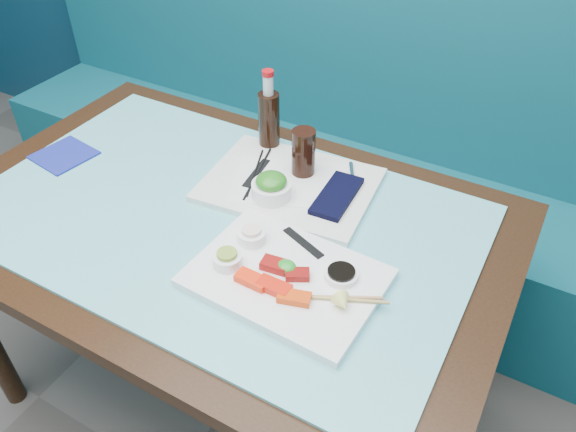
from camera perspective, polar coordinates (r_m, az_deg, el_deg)
The scene contains 34 objects.
booth_bench at distance 2.20m, azimuth 6.34°, elevation 4.58°, with size 3.00×0.56×1.17m.
dining_table at distance 1.44m, azimuth -6.72°, elevation -2.67°, with size 1.40×0.90×0.75m.
glass_top at distance 1.39m, azimuth -6.99°, elevation -0.01°, with size 1.22×0.76×0.01m, color #64BFC8.
sashimi_plate at distance 1.20m, azimuth -0.20°, elevation -6.31°, with size 0.40×0.28×0.02m, color white.
salmon_left at distance 1.18m, azimuth -3.67°, elevation -6.48°, with size 0.07×0.03×0.02m, color #FF2D0A.
salmon_mid at distance 1.16m, azimuth -1.43°, elevation -7.21°, with size 0.07×0.03×0.02m, color red.
salmon_right at distance 1.14m, azimuth 0.63°, elevation -8.29°, with size 0.07×0.03×0.02m, color #E13E09.
tuna_left at distance 1.20m, azimuth -1.33°, elevation -5.00°, with size 0.06×0.04×0.02m, color maroon.
tuna_right at distance 1.18m, azimuth 0.98°, elevation -5.97°, with size 0.05×0.03×0.02m, color maroon.
seaweed_garnish at distance 1.20m, azimuth -0.18°, elevation -5.19°, with size 0.04×0.04×0.02m, color #219223.
ramekin_wasabi at distance 1.22m, azimuth -6.17°, elevation -4.45°, with size 0.06×0.06×0.03m, color white.
wasabi_fill at distance 1.20m, azimuth -6.23°, elevation -3.84°, with size 0.04×0.04×0.01m, color olive.
ramekin_ginger at distance 1.27m, azimuth -3.71°, elevation -2.07°, with size 0.06×0.06×0.03m, color white.
ginger_fill at distance 1.25m, azimuth -3.74°, elevation -1.46°, with size 0.04×0.04×0.01m, color #FFE7D1.
soy_dish at distance 1.19m, azimuth 5.42°, elevation -5.97°, with size 0.07×0.07×0.01m, color white.
soy_fill at distance 1.18m, azimuth 5.45°, elevation -5.63°, with size 0.06×0.06×0.01m, color black.
lemon_wedge at distance 1.12m, azimuth 5.57°, elevation -8.80°, with size 0.04×0.04×0.03m, color #FFFC78.
chopstick_sleeve at distance 1.27m, azimuth 1.55°, elevation -2.71°, with size 0.12×0.02×0.00m, color black.
wooden_chopstick_a at distance 1.15m, azimuth 4.25°, elevation -8.21°, with size 0.01×0.01×0.22m, color tan.
wooden_chopstick_b at distance 1.15m, azimuth 4.70°, elevation -8.38°, with size 0.01×0.01×0.22m, color tan.
serving_tray at distance 1.46m, azimuth 0.16°, elevation 3.21°, with size 0.43×0.32×0.02m, color white.
paper_placemat at distance 1.45m, azimuth 0.17°, elevation 3.49°, with size 0.29×0.21×0.00m, color white.
seaweed_bowl at distance 1.39m, azimuth -1.70°, elevation 2.65°, with size 0.10×0.10×0.04m, color white.
seaweed_salad at distance 1.38m, azimuth -1.72°, elevation 3.56°, with size 0.08×0.08×0.04m, color #27771B.
cola_glass at distance 1.45m, azimuth 1.58°, elevation 6.48°, with size 0.06×0.06×0.13m, color black.
navy_pouch at distance 1.40m, azimuth 4.99°, elevation 2.08°, with size 0.08×0.18×0.01m, color black.
fork at distance 1.48m, azimuth 6.53°, elevation 4.27°, with size 0.01×0.01×0.10m, color white.
black_chopstick_a at distance 1.49m, azimuth -3.36°, elevation 4.45°, with size 0.01×0.01×0.21m, color black.
black_chopstick_b at distance 1.48m, azimuth -3.10°, elevation 4.37°, with size 0.01×0.01×0.24m, color black.
tray_sleeve at distance 1.49m, azimuth -3.23°, elevation 4.38°, with size 0.02×0.13×0.00m, color black.
cola_bottle_body at distance 1.57m, azimuth -1.94°, elevation 9.53°, with size 0.06×0.06×0.17m, color black.
cola_bottle_neck at distance 1.52m, azimuth -2.03°, elevation 13.17°, with size 0.03×0.03×0.05m, color silver.
cola_bottle_cap at distance 1.51m, azimuth -2.06°, elevation 14.32°, with size 0.03×0.03×0.01m, color #B90B10.
blue_napkin at distance 1.70m, azimuth -21.80°, elevation 5.76°, with size 0.14×0.14×0.01m, color navy.
Camera 1 is at (0.67, 0.61, 1.63)m, focal length 35.00 mm.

